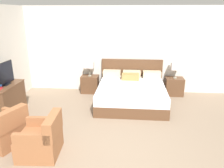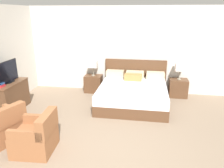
# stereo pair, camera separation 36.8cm
# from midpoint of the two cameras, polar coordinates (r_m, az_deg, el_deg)

# --- Properties ---
(ground_plane) EXTENTS (10.96, 10.96, 0.00)m
(ground_plane) POSITION_cam_midpoint_polar(r_m,az_deg,el_deg) (3.94, -4.15, -19.93)
(ground_plane) COLOR #84705B
(wall_back) EXTENTS (7.12, 0.06, 2.63)m
(wall_back) POSITION_cam_midpoint_polar(r_m,az_deg,el_deg) (6.85, 0.49, 8.84)
(wall_back) COLOR beige
(wall_back) RESTS_ON ground
(bed) EXTENTS (1.89, 2.00, 1.05)m
(bed) POSITION_cam_midpoint_polar(r_m,az_deg,el_deg) (6.12, 3.34, -2.24)
(bed) COLOR brown
(bed) RESTS_ON ground
(nightstand_left) EXTENTS (0.53, 0.41, 0.54)m
(nightstand_left) POSITION_cam_midpoint_polar(r_m,az_deg,el_deg) (6.95, -7.28, -0.04)
(nightstand_left) COLOR brown
(nightstand_left) RESTS_ON ground
(nightstand_right) EXTENTS (0.53, 0.41, 0.54)m
(nightstand_right) POSITION_cam_midpoint_polar(r_m,az_deg,el_deg) (6.89, 14.46, -0.64)
(nightstand_right) COLOR brown
(nightstand_right) RESTS_ON ground
(table_lamp_left) EXTENTS (0.27, 0.27, 0.48)m
(table_lamp_left) POSITION_cam_midpoint_polar(r_m,az_deg,el_deg) (6.78, -7.49, 5.07)
(table_lamp_left) COLOR gray
(table_lamp_left) RESTS_ON nightstand_left
(table_lamp_right) EXTENTS (0.27, 0.27, 0.48)m
(table_lamp_right) POSITION_cam_midpoint_polar(r_m,az_deg,el_deg) (6.72, 14.88, 4.49)
(table_lamp_right) COLOR gray
(table_lamp_right) RESTS_ON nightstand_right
(dresser) EXTENTS (0.49, 1.06, 0.75)m
(dresser) POSITION_cam_midpoint_polar(r_m,az_deg,el_deg) (6.10, -27.37, -3.52)
(dresser) COLOR brown
(dresser) RESTS_ON ground
(tv) EXTENTS (0.18, 0.77, 0.55)m
(tv) POSITION_cam_midpoint_polar(r_m,az_deg,el_deg) (5.95, -27.99, 2.25)
(tv) COLOR black
(tv) RESTS_ON dresser
(armchair_by_window) EXTENTS (0.89, 0.88, 0.76)m
(armchair_by_window) POSITION_cam_midpoint_polar(r_m,az_deg,el_deg) (4.80, -28.20, -10.70)
(armchair_by_window) COLOR #935B38
(armchair_by_window) RESTS_ON ground
(armchair_companion) EXTENTS (0.73, 0.72, 0.76)m
(armchair_companion) POSITION_cam_midpoint_polar(r_m,az_deg,el_deg) (4.23, -20.37, -13.57)
(armchair_companion) COLOR #935B38
(armchair_companion) RESTS_ON ground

